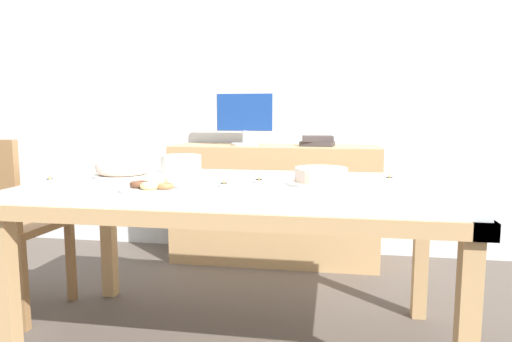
% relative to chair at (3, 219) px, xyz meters
% --- Properties ---
extents(ground_plane, '(12.00, 12.00, 0.00)m').
position_rel_chair_xyz_m(ground_plane, '(1.25, -0.06, -0.52)').
color(ground_plane, '#564C44').
extents(wall_back, '(8.00, 0.10, 2.60)m').
position_rel_chair_xyz_m(wall_back, '(1.25, 1.47, 0.78)').
color(wall_back, silver).
rests_on(wall_back, ground).
extents(dining_table, '(1.86, 0.97, 0.76)m').
position_rel_chair_xyz_m(dining_table, '(1.25, -0.06, 0.15)').
color(dining_table, silver).
rests_on(dining_table, ground).
extents(chair, '(0.44, 0.44, 0.94)m').
position_rel_chair_xyz_m(chair, '(0.00, 0.00, 0.00)').
color(chair, olive).
rests_on(chair, ground).
extents(sideboard, '(1.46, 0.44, 0.84)m').
position_rel_chair_xyz_m(sideboard, '(1.25, 1.17, -0.11)').
color(sideboard, tan).
rests_on(sideboard, ground).
extents(computer_monitor, '(0.42, 0.20, 0.38)m').
position_rel_chair_xyz_m(computer_monitor, '(1.04, 1.17, 0.50)').
color(computer_monitor, silver).
rests_on(computer_monitor, sideboard).
extents(book_stack, '(0.25, 0.20, 0.07)m').
position_rel_chair_xyz_m(book_stack, '(1.55, 1.17, 0.35)').
color(book_stack, '#3F3838').
rests_on(book_stack, sideboard).
extents(cake_chocolate_round, '(0.31, 0.31, 0.07)m').
position_rel_chair_xyz_m(cake_chocolate_round, '(1.61, -0.05, 0.26)').
color(cake_chocolate_round, silver).
rests_on(cake_chocolate_round, dining_table).
extents(cake_golden_bundt, '(0.29, 0.29, 0.08)m').
position_rel_chair_xyz_m(cake_golden_bundt, '(0.65, 0.03, 0.27)').
color(cake_golden_bundt, silver).
rests_on(cake_golden_bundt, dining_table).
extents(pastry_platter, '(0.31, 0.31, 0.04)m').
position_rel_chair_xyz_m(pastry_platter, '(0.97, -0.31, 0.25)').
color(pastry_platter, silver).
rests_on(pastry_platter, dining_table).
extents(plate_stack, '(0.21, 0.21, 0.09)m').
position_rel_chair_xyz_m(plate_stack, '(0.87, 0.25, 0.28)').
color(plate_stack, silver).
rests_on(plate_stack, dining_table).
extents(tealight_right_edge, '(0.04, 0.04, 0.04)m').
position_rel_chair_xyz_m(tealight_right_edge, '(1.21, -0.19, 0.24)').
color(tealight_right_edge, silver).
rests_on(tealight_right_edge, dining_table).
extents(tealight_centre, '(0.04, 0.04, 0.04)m').
position_rel_chair_xyz_m(tealight_centre, '(1.92, 0.11, 0.24)').
color(tealight_centre, silver).
rests_on(tealight_centre, dining_table).
extents(tealight_near_cakes, '(0.04, 0.04, 0.04)m').
position_rel_chair_xyz_m(tealight_near_cakes, '(1.34, -0.06, 0.24)').
color(tealight_near_cakes, silver).
rests_on(tealight_near_cakes, dining_table).
extents(tealight_left_edge, '(0.04, 0.04, 0.04)m').
position_rel_chair_xyz_m(tealight_left_edge, '(0.42, -0.21, 0.24)').
color(tealight_left_edge, silver).
rests_on(tealight_left_edge, dining_table).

